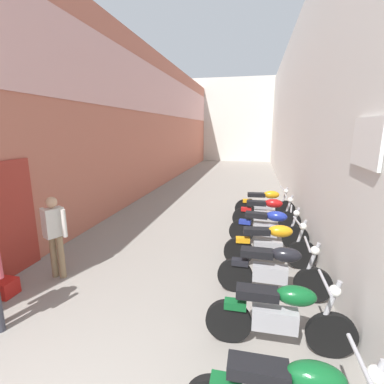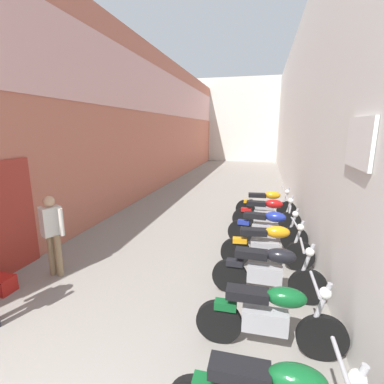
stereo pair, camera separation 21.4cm
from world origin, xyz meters
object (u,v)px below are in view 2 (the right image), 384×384
(plastic_crate, at_px, (0,284))
(motorcycle_fourth, at_px, (268,245))
(motorcycle_second, at_px, (270,316))
(pedestrian_mid_alley, at_px, (52,230))
(motorcycle_sixth, at_px, (267,213))
(motorcycle_seventh, at_px, (266,204))
(motorcycle_third, at_px, (269,270))
(motorcycle_fifth, at_px, (267,228))

(plastic_crate, bearing_deg, motorcycle_fourth, 24.22)
(motorcycle_second, height_order, pedestrian_mid_alley, pedestrian_mid_alley)
(motorcycle_sixth, relative_size, pedestrian_mid_alley, 1.18)
(motorcycle_seventh, xyz_separation_m, pedestrian_mid_alley, (-3.94, -4.52, 0.42))
(motorcycle_sixth, distance_m, motorcycle_seventh, 1.04)
(motorcycle_third, relative_size, motorcycle_fifth, 1.00)
(motorcycle_fourth, distance_m, motorcycle_seventh, 3.24)
(motorcycle_third, bearing_deg, motorcycle_fifth, 90.00)
(motorcycle_second, distance_m, motorcycle_fifth, 3.28)
(motorcycle_fourth, bearing_deg, pedestrian_mid_alley, -162.06)
(motorcycle_second, xyz_separation_m, motorcycle_fourth, (-0.00, 2.24, 0.00))
(motorcycle_second, bearing_deg, pedestrian_mid_alley, 166.18)
(motorcycle_second, distance_m, motorcycle_sixth, 4.45)
(motorcycle_sixth, relative_size, plastic_crate, 4.21)
(motorcycle_fifth, height_order, plastic_crate, motorcycle_fifth)
(motorcycle_third, height_order, plastic_crate, motorcycle_third)
(motorcycle_sixth, height_order, pedestrian_mid_alley, pedestrian_mid_alley)
(plastic_crate, bearing_deg, motorcycle_seventh, 49.59)
(motorcycle_fourth, distance_m, motorcycle_fifth, 1.03)
(motorcycle_second, relative_size, pedestrian_mid_alley, 1.18)
(motorcycle_third, xyz_separation_m, motorcycle_fourth, (-0.00, 1.07, 0.00))
(motorcycle_fifth, xyz_separation_m, pedestrian_mid_alley, (-3.94, -2.31, 0.42))
(motorcycle_fifth, distance_m, plastic_crate, 5.43)
(pedestrian_mid_alley, bearing_deg, motorcycle_fourth, 17.94)
(motorcycle_fifth, bearing_deg, motorcycle_second, -90.00)
(motorcycle_fourth, distance_m, plastic_crate, 4.92)
(motorcycle_fourth, height_order, motorcycle_seventh, same)
(motorcycle_seventh, relative_size, plastic_crate, 4.20)
(motorcycle_third, relative_size, motorcycle_fourth, 1.00)
(motorcycle_fourth, bearing_deg, motorcycle_fifth, 90.00)
(motorcycle_second, xyz_separation_m, plastic_crate, (-4.48, 0.23, -0.36))
(motorcycle_sixth, distance_m, pedestrian_mid_alley, 5.27)
(plastic_crate, bearing_deg, motorcycle_fifth, 34.23)
(motorcycle_second, relative_size, motorcycle_sixth, 1.00)
(motorcycle_second, relative_size, plastic_crate, 4.21)
(motorcycle_seventh, bearing_deg, motorcycle_second, -90.00)
(motorcycle_second, xyz_separation_m, motorcycle_seventh, (-0.00, 5.49, 0.00))
(motorcycle_fourth, xyz_separation_m, pedestrian_mid_alley, (-3.94, -1.28, 0.42))
(motorcycle_fourth, xyz_separation_m, plastic_crate, (-4.48, -2.01, -0.36))
(motorcycle_sixth, bearing_deg, plastic_crate, -136.71)
(motorcycle_second, xyz_separation_m, pedestrian_mid_alley, (-3.94, 0.97, 0.42))
(motorcycle_fourth, bearing_deg, motorcycle_third, -90.00)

